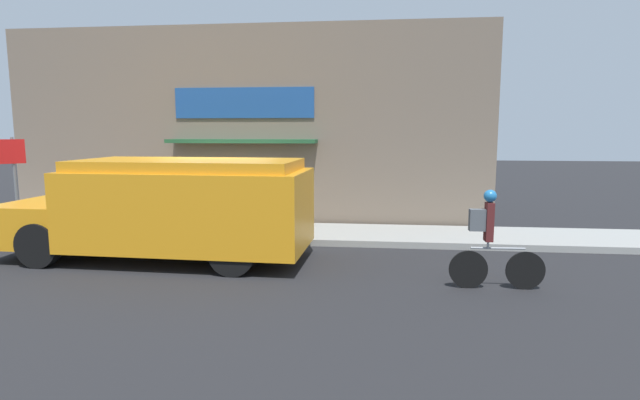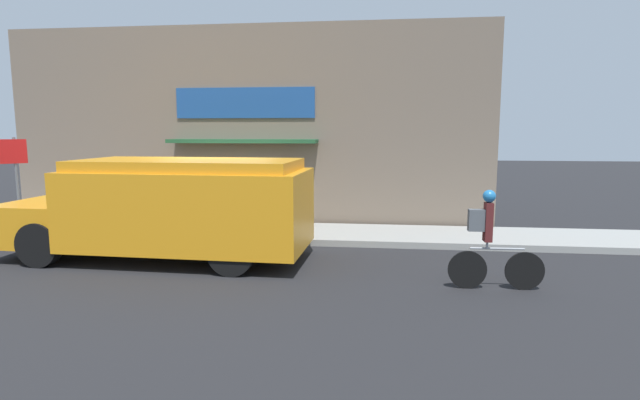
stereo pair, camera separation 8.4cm
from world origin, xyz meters
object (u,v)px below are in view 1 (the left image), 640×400
object	(u,v)px
cyclist	(491,241)
stop_sign_post	(14,168)
school_bus	(170,208)
trash_bin	(248,210)

from	to	relation	value
cyclist	stop_sign_post	xyz separation A→B (m)	(-10.86, 3.10, 0.89)
school_bus	trash_bin	bearing A→B (deg)	72.54
school_bus	stop_sign_post	size ratio (longest dim) A/B	2.74
trash_bin	cyclist	bearing A→B (deg)	-36.94
trash_bin	stop_sign_post	bearing A→B (deg)	-172.59
trash_bin	school_bus	bearing A→B (deg)	-109.35
stop_sign_post	trash_bin	world-z (taller)	stop_sign_post
cyclist	trash_bin	distance (m)	6.40
cyclist	trash_bin	size ratio (longest dim) A/B	1.70
cyclist	school_bus	bearing A→B (deg)	166.60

